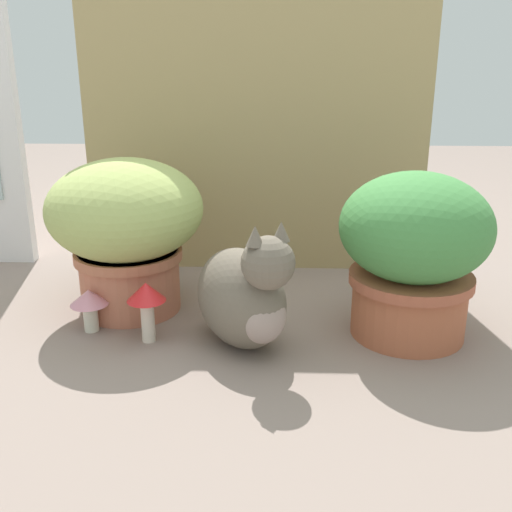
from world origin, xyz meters
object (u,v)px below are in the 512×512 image
(mushroom_ornament_pink, at_px, (89,301))
(mushroom_ornament_red, at_px, (146,298))
(grass_planter, at_px, (126,226))
(leafy_planter, at_px, (413,250))
(cat, at_px, (245,295))

(mushroom_ornament_pink, height_order, mushroom_ornament_red, mushroom_ornament_red)
(grass_planter, xyz_separation_m, mushroom_ornament_red, (0.08, -0.18, -0.12))
(leafy_planter, bearing_deg, mushroom_ornament_pink, -179.09)
(leafy_planter, bearing_deg, grass_planter, 170.00)
(cat, bearing_deg, mushroom_ornament_red, 175.45)
(mushroom_ornament_pink, bearing_deg, mushroom_ornament_red, -18.07)
(leafy_planter, height_order, mushroom_ornament_pink, leafy_planter)
(grass_planter, height_order, cat, grass_planter)
(cat, bearing_deg, leafy_planter, 11.65)
(mushroom_ornament_pink, bearing_deg, grass_planter, 63.39)
(grass_planter, height_order, leafy_planter, grass_planter)
(cat, bearing_deg, mushroom_ornament_pink, 169.92)
(grass_planter, distance_m, cat, 0.37)
(grass_planter, distance_m, mushroom_ornament_pink, 0.21)
(leafy_planter, height_order, cat, leafy_planter)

